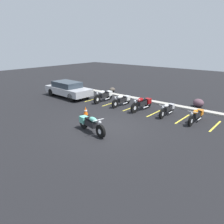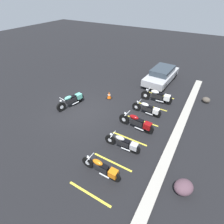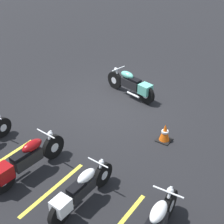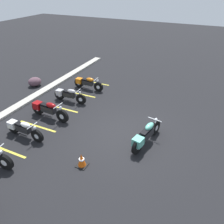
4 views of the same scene
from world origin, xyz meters
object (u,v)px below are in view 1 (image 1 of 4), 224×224
Objects in this scene: motorcycle_teal_featured at (90,123)px; parked_bike_2 at (143,103)px; landscape_rock_0 at (198,103)px; traffic_cone at (86,111)px; parked_bike_4 at (196,115)px; car_silver at (68,89)px; parked_bike_1 at (122,100)px; parked_bike_3 at (168,109)px; landscape_rock_1 at (112,90)px; parked_bike_0 at (104,95)px.

motorcycle_teal_featured is 0.98× the size of parked_bike_2.
landscape_rock_0 is 1.47× the size of traffic_cone.
parked_bike_4 is 0.46× the size of car_silver.
parked_bike_1 is at bearing -86.11° from parked_bike_2.
landscape_rock_0 is (0.83, 3.20, -0.13)m from parked_bike_3.
landscape_rock_0 is (4.37, 3.27, -0.14)m from parked_bike_1.
parked_bike_1 is at bearing -91.15° from parked_bike_3.
motorcycle_teal_featured is at bearing -56.75° from landscape_rock_1.
parked_bike_1 is 3.29m from traffic_cone.
parked_bike_3 is (5.37, 0.00, -0.06)m from parked_bike_0.
parked_bike_0 is 7.22m from parked_bike_4.
parked_bike_0 is 1.15× the size of parked_bike_3.
parked_bike_3 is at bearing 92.82° from parked_bike_1.
parked_bike_1 is 3.68× the size of landscape_rock_1.
parked_bike_0 is 4.11× the size of traffic_cone.
motorcycle_teal_featured is at bearing -28.44° from car_silver.
parked_bike_3 is 3.58× the size of traffic_cone.
landscape_rock_1 is at bearing -117.51° from parked_bike_2.
parked_bike_3 is at bearing 82.47° from motorcycle_teal_featured.
traffic_cone is at bearing 153.31° from motorcycle_teal_featured.
parked_bike_3 is 1.85m from parked_bike_4.
parked_bike_3 is 0.46× the size of car_silver.
landscape_rock_0 is at bearing 163.17° from parked_bike_3.
car_silver is at bearing -86.73° from parked_bike_3.
landscape_rock_0 reaches higher than landscape_rock_1.
landscape_rock_0 is (-1.02, 3.31, -0.14)m from parked_bike_4.
parked_bike_0 is 1.14× the size of parked_bike_4.
parked_bike_4 is at bearing 92.05° from parked_bike_2.
parked_bike_4 is 3.64× the size of landscape_rock_1.
landscape_rock_1 is at bearing -155.05° from parked_bike_0.
traffic_cone is at bearing -30.03° from parked_bike_2.
parked_bike_3 is 3.61× the size of landscape_rock_1.
car_silver reaches higher than parked_bike_1.
parked_bike_4 is (7.21, -0.12, -0.06)m from parked_bike_0.
parked_bike_1 is at bearing -41.35° from landscape_rock_1.
parked_bike_3 is 5.19m from traffic_cone.
landscape_rock_1 is at bearing 116.21° from traffic_cone.
parked_bike_1 is at bearing -143.24° from landscape_rock_0.
parked_bike_2 is 3.68m from parked_bike_4.
parked_bike_4 is at bearing 65.61° from motorcycle_teal_featured.
parked_bike_2 is at bearing -129.37° from landscape_rock_0.
parked_bike_0 is at bearing -92.30° from parked_bike_3.
parked_bike_2 is 0.52× the size of car_silver.
parked_bike_1 is 5.46m from landscape_rock_0.
traffic_cone is (-3.98, -3.33, -0.16)m from parked_bike_3.
parked_bike_1 is 0.90× the size of parked_bike_2.
car_silver is at bearing -80.23° from parked_bike_2.
parked_bike_4 is at bearing 84.07° from parked_bike_3.
motorcycle_teal_featured is 5.03m from parked_bike_2.
parked_bike_0 reaches higher than landscape_rock_0.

